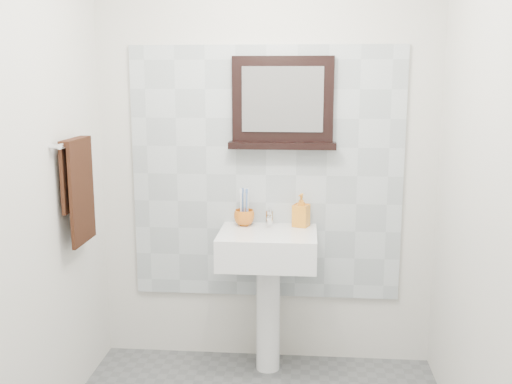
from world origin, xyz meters
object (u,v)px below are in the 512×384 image
pedestal_sink (268,263)px  hand_towel (78,183)px  toothbrush_cup (244,218)px  soap_dispenser (301,210)px  framed_mirror (283,105)px

pedestal_sink → hand_towel: size_ratio=1.75×
toothbrush_cup → hand_towel: bearing=-152.0°
soap_dispenser → hand_towel: hand_towel is taller
toothbrush_cup → hand_towel: (-0.82, -0.44, 0.27)m
hand_towel → toothbrush_cup: bearing=28.0°
pedestal_sink → toothbrush_cup: 0.30m
pedestal_sink → hand_towel: 1.13m
pedestal_sink → soap_dispenser: 0.36m
framed_mirror → hand_towel: framed_mirror is taller
toothbrush_cup → hand_towel: hand_towel is taller
toothbrush_cup → pedestal_sink: bearing=-40.4°
soap_dispenser → framed_mirror: bearing=174.4°
pedestal_sink → toothbrush_cup: (-0.15, 0.13, 0.23)m
soap_dispenser → hand_towel: bearing=-140.3°
soap_dispenser → hand_towel: 1.26m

